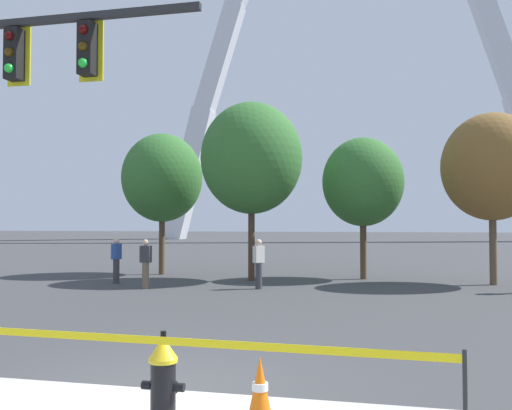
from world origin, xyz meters
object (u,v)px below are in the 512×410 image
object	(u,v)px
pedestrian_standing_center	(259,263)
monument_arch	(350,59)
pedestrian_near_trees	(146,263)
traffic_cone_by_hydrant	(260,392)
fire_hydrant	(163,382)
pedestrian_walking_right	(116,260)

from	to	relation	value
pedestrian_standing_center	monument_arch	bearing A→B (deg)	88.88
monument_arch	pedestrian_near_trees	bearing A→B (deg)	-95.12
traffic_cone_by_hydrant	pedestrian_near_trees	distance (m)	12.19
fire_hydrant	traffic_cone_by_hydrant	bearing A→B (deg)	12.65
fire_hydrant	pedestrian_near_trees	size ratio (longest dim) A/B	0.62
monument_arch	pedestrian_near_trees	size ratio (longest dim) A/B	32.59
traffic_cone_by_hydrant	pedestrian_walking_right	size ratio (longest dim) A/B	0.46
monument_arch	pedestrian_near_trees	distance (m)	55.38
fire_hydrant	pedestrian_walking_right	bearing A→B (deg)	118.95
traffic_cone_by_hydrant	pedestrian_near_trees	size ratio (longest dim) A/B	0.46
traffic_cone_by_hydrant	pedestrian_near_trees	world-z (taller)	pedestrian_near_trees
pedestrian_standing_center	pedestrian_walking_right	world-z (taller)	same
pedestrian_standing_center	pedestrian_near_trees	xyz separation A→B (m)	(-3.57, -0.72, 0.00)
pedestrian_standing_center	fire_hydrant	bearing A→B (deg)	-82.83
monument_arch	pedestrian_standing_center	bearing A→B (deg)	-91.12
pedestrian_standing_center	pedestrian_near_trees	bearing A→B (deg)	-168.58
fire_hydrant	pedestrian_near_trees	distance (m)	11.94
fire_hydrant	traffic_cone_by_hydrant	world-z (taller)	fire_hydrant
traffic_cone_by_hydrant	pedestrian_near_trees	xyz separation A→B (m)	(-6.00, 10.60, 0.46)
monument_arch	fire_hydrant	bearing A→B (deg)	-89.56
fire_hydrant	pedestrian_standing_center	xyz separation A→B (m)	(-1.45, 11.54, 0.35)
traffic_cone_by_hydrant	pedestrian_walking_right	distance (m)	14.08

